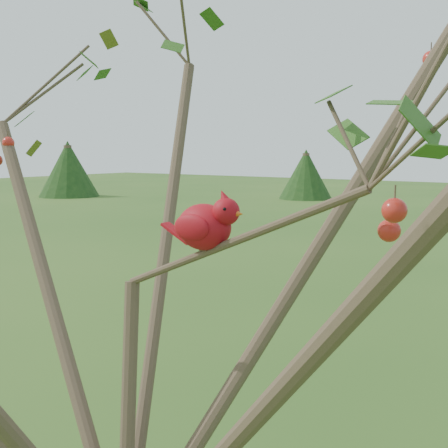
% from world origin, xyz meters
% --- Properties ---
extents(crabapple_tree, '(2.35, 2.05, 2.95)m').
position_xyz_m(crabapple_tree, '(0.03, -0.02, 2.12)').
color(crabapple_tree, '#3E2F21').
rests_on(crabapple_tree, ground).
extents(cardinal, '(0.20, 0.11, 0.14)m').
position_xyz_m(cardinal, '(0.19, 0.08, 2.11)').
color(cardinal, '#A90E14').
rests_on(cardinal, ground).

